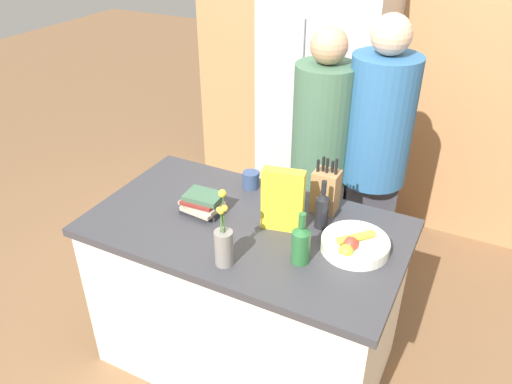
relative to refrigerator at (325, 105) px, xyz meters
name	(u,v)px	position (x,y,z in m)	size (l,w,h in m)	color
ground_plane	(248,354)	(0.14, -1.40, -0.96)	(14.00, 14.00, 0.00)	brown
kitchen_island	(247,295)	(0.14, -1.40, -0.52)	(1.47, 0.83, 0.88)	silver
back_wall_wood	(365,44)	(0.14, 0.36, 0.34)	(2.67, 0.12, 2.60)	#AD7A4C
refrigerator	(325,105)	(0.00, 0.00, 0.00)	(0.76, 0.62, 1.92)	#B7B7BC
fruit_bowl	(355,244)	(0.64, -1.36, -0.04)	(0.29, 0.29, 0.09)	silver
knife_block	(326,191)	(0.42, -1.12, 0.03)	(0.12, 0.10, 0.29)	#A87A4C
flower_vase	(224,244)	(0.19, -1.69, 0.02)	(0.08, 0.08, 0.35)	gray
cereal_box	(283,200)	(0.30, -1.35, 0.07)	(0.20, 0.10, 0.30)	yellow
coffee_mug	(251,180)	(0.00, -1.09, -0.03)	(0.09, 0.12, 0.09)	#334770
book_stack	(202,204)	(-0.10, -1.41, -0.03)	(0.21, 0.16, 0.10)	#232328
bottle_oil	(301,243)	(0.46, -1.53, 0.01)	(0.08, 0.08, 0.24)	#286633
bottle_vinegar	(322,209)	(0.45, -1.26, 0.02)	(0.06, 0.06, 0.24)	black
person_at_sink	(321,157)	(0.23, -0.69, -0.03)	(0.33, 0.33, 1.65)	#383842
person_in_blue	(375,156)	(0.52, -0.62, 0.01)	(0.35, 0.35, 1.72)	#383842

